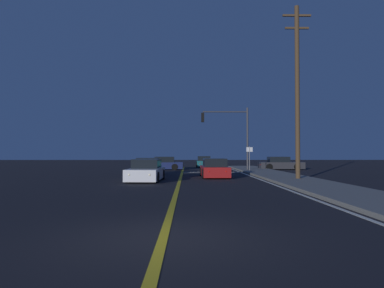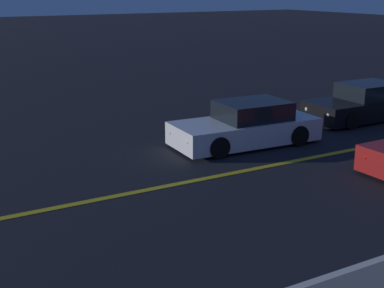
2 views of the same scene
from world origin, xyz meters
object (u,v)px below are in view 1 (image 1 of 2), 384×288
car_distant_tail_teal (204,162)px  car_mid_block_red (214,169)px  car_following_oncoming_navy (163,164)px  street_sign_corner (250,155)px  utility_pole_right (297,89)px  car_side_waiting_black (147,168)px  car_far_approaching_charcoal (280,164)px  traffic_signal_near_right (231,128)px  car_parked_curb_white (146,171)px

car_distant_tail_teal → car_mid_block_red: same height
car_following_oncoming_navy → street_sign_corner: bearing=-123.0°
car_following_oncoming_navy → utility_pole_right: size_ratio=0.39×
car_distant_tail_teal → car_side_waiting_black: 16.48m
car_far_approaching_charcoal → car_mid_block_red: size_ratio=1.01×
car_far_approaching_charcoal → car_side_waiting_black: 15.49m
street_sign_corner → utility_pole_right: bearing=-81.3°
car_following_oncoming_navy → traffic_signal_near_right: bearing=-109.7°
car_far_approaching_charcoal → car_distant_tail_teal: 10.26m
car_side_waiting_black → car_distant_tail_teal: bearing=-107.4°
traffic_signal_near_right → car_far_approaching_charcoal: bearing=-154.8°
traffic_signal_near_right → car_following_oncoming_navy: bearing=-19.8°
car_following_oncoming_navy → car_distant_tail_teal: bearing=-32.9°
car_parked_curb_white → car_following_oncoming_navy: bearing=-87.5°
car_following_oncoming_navy → street_sign_corner: street_sign_corner is taller
car_following_oncoming_navy → car_distant_tail_teal: (4.54, 7.00, 0.00)m
street_sign_corner → car_parked_curb_white: bearing=-131.6°
car_parked_curb_white → car_far_approaching_charcoal: bearing=-127.6°
car_distant_tail_teal → car_parked_curb_white: size_ratio=0.97×
car_far_approaching_charcoal → car_parked_curb_white: same height
car_far_approaching_charcoal → traffic_signal_near_right: traffic_signal_near_right is taller
traffic_signal_near_right → utility_pole_right: size_ratio=0.56×
car_side_waiting_black → street_sign_corner: (8.60, 3.45, 0.96)m
car_parked_curb_white → street_sign_corner: (8.04, 9.06, 0.96)m
car_mid_block_red → car_distant_tail_teal: bearing=88.7°
car_distant_tail_teal → car_parked_curb_white: (-4.55, -21.28, 0.00)m
traffic_signal_near_right → car_distant_tail_teal: bearing=-76.9°
traffic_signal_near_right → car_parked_curb_white: bearing=60.4°
traffic_signal_near_right → car_side_waiting_black: bearing=40.6°
traffic_signal_near_right → street_sign_corner: bearing=114.8°
traffic_signal_near_right → utility_pole_right: utility_pole_right is taller
car_mid_block_red → utility_pole_right: utility_pole_right is taller
car_following_oncoming_navy → car_parked_curb_white: 14.29m
car_following_oncoming_navy → car_side_waiting_black: 8.69m
car_far_approaching_charcoal → car_parked_curb_white: bearing=-40.3°
car_far_approaching_charcoal → utility_pole_right: utility_pole_right is taller
traffic_signal_near_right → street_sign_corner: (1.29, -2.80, -2.55)m
car_following_oncoming_navy → car_distant_tail_teal: same height
car_distant_tail_teal → car_mid_block_red: bearing=-89.9°
car_following_oncoming_navy → utility_pole_right: (9.42, -14.41, 5.13)m
utility_pole_right → street_sign_corner: bearing=98.7°
car_mid_block_red → car_parked_curb_white: (-4.48, -3.08, 0.00)m
traffic_signal_near_right → car_mid_block_red: bearing=75.5°
car_mid_block_red → utility_pole_right: 7.82m
car_distant_tail_teal → car_side_waiting_black: size_ratio=1.02×
car_following_oncoming_navy → car_mid_block_red: (4.47, -11.21, 0.00)m
car_far_approaching_charcoal → street_sign_corner: (-4.14, -5.36, 0.96)m
traffic_signal_near_right → street_sign_corner: size_ratio=2.67×
car_parked_curb_white → car_side_waiting_black: size_ratio=1.05×
car_parked_curb_white → street_sign_corner: 12.15m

